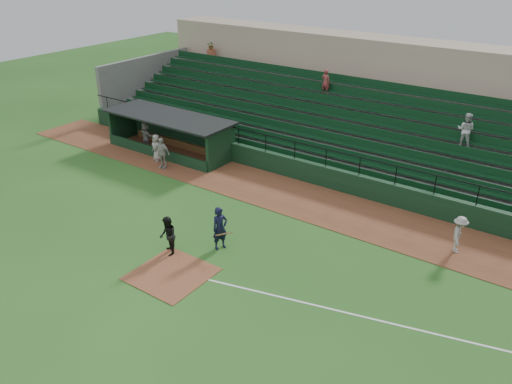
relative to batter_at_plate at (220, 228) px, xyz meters
The scene contains 12 objects.
ground 2.06m from the batter_at_plate, 101.32° to the right, with size 90.00×90.00×0.00m, color #275B1D.
warning_track 6.32m from the batter_at_plate, 93.26° to the left, with size 40.00×4.00×0.03m, color brown.
home_plate_dirt 2.96m from the batter_at_plate, 97.29° to the right, with size 3.00×3.00×0.03m, color brown.
foul_line 7.73m from the batter_at_plate, ahead, with size 18.00×0.09×0.01m, color white.
stadium_structure 14.75m from the batter_at_plate, 91.38° to the left, with size 38.00×13.08×6.40m.
dugout 12.76m from the batter_at_plate, 142.38° to the left, with size 8.90×3.20×2.42m.
batter_at_plate is the anchor object (origin of this frame).
umpire 2.29m from the batter_at_plate, 131.83° to the right, with size 0.88×0.68×1.80m, color black.
runner 10.42m from the batter_at_plate, 33.54° to the left, with size 1.11×0.64×1.72m, color #A09C96.
dugout_player_a 9.89m from the batter_at_plate, 149.48° to the left, with size 1.12×0.47×1.92m, color #ADA7A1.
dugout_player_b 11.18m from the batter_at_plate, 149.54° to the left, with size 0.83×0.54×1.70m, color #A19C97.
dugout_player_c 13.46m from the batter_at_plate, 149.98° to the left, with size 1.70×0.54×1.83m, color gray.
Camera 1 is at (13.11, -13.42, 12.37)m, focal length 36.36 mm.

